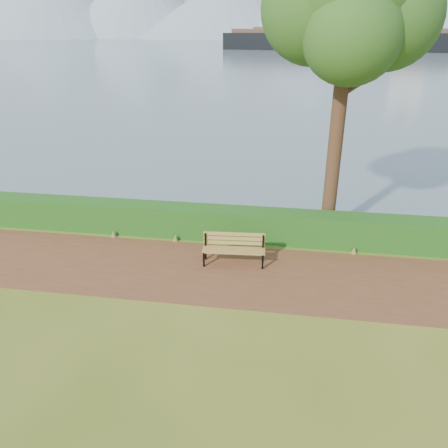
# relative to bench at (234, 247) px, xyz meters

# --- Properties ---
(ground) EXTENTS (140.00, 140.00, 0.00)m
(ground) POSITION_rel_bench_xyz_m (-0.95, -0.93, -0.52)
(ground) COLOR #49611B
(ground) RESTS_ON ground
(path) EXTENTS (40.00, 3.40, 0.01)m
(path) POSITION_rel_bench_xyz_m (-0.95, -0.63, -0.51)
(path) COLOR #55311D
(path) RESTS_ON ground
(hedge) EXTENTS (32.00, 0.85, 1.00)m
(hedge) POSITION_rel_bench_xyz_m (-0.95, 1.67, -0.02)
(hedge) COLOR #174413
(hedge) RESTS_ON ground
(water) EXTENTS (700.00, 510.00, 0.00)m
(water) POSITION_rel_bench_xyz_m (-0.95, 259.07, -0.51)
(water) COLOR #3F5566
(water) RESTS_ON ground
(mountains) EXTENTS (585.00, 190.00, 70.00)m
(mountains) POSITION_rel_bench_xyz_m (-10.12, 405.12, 27.18)
(mountains) COLOR #7B8FA5
(mountains) RESTS_ON ground
(bench) EXTENTS (1.83, 0.66, 0.90)m
(bench) POSITION_rel_bench_xyz_m (0.00, 0.00, 0.00)
(bench) COLOR black
(bench) RESTS_ON ground
(cargo_ship) EXTENTS (77.90, 29.87, 23.44)m
(cargo_ship) POSITION_rel_bench_xyz_m (16.33, 152.39, 2.97)
(cargo_ship) COLOR black
(cargo_ship) RESTS_ON ground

